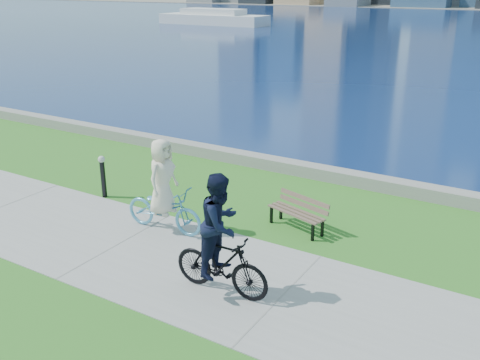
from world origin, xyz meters
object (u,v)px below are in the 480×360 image
object	(u,v)px
park_bench	(299,210)
cyclist_man	(221,245)
cyclist_woman	(163,197)
bollard_lamp	(103,174)

from	to	relation	value
park_bench	cyclist_man	xyz separation A→B (m)	(-0.02, -3.24, 0.53)
park_bench	cyclist_woman	world-z (taller)	cyclist_woman
park_bench	cyclist_woman	xyz separation A→B (m)	(-2.58, -1.70, 0.36)
bollard_lamp	park_bench	bearing A→B (deg)	9.89
park_bench	cyclist_man	bearing A→B (deg)	-74.00
cyclist_man	park_bench	bearing A→B (deg)	-2.37
cyclist_woman	cyclist_man	world-z (taller)	cyclist_man
bollard_lamp	cyclist_woman	bearing A→B (deg)	-16.32
cyclist_woman	cyclist_man	xyz separation A→B (m)	(2.56, -1.54, 0.17)
park_bench	cyclist_man	size ratio (longest dim) A/B	0.67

